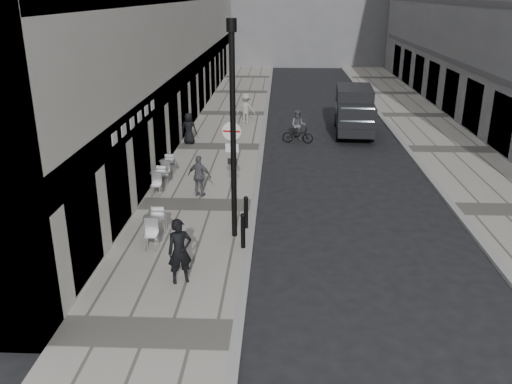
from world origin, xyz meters
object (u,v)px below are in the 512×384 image
walking_man (180,251)px  cyclist (298,130)px  sign_post (232,157)px  lamppost (233,122)px  panel_van (354,109)px

walking_man → cyclist: 14.70m
walking_man → sign_post: (1.02, 3.88, 1.33)m
lamppost → panel_van: (5.28, 13.57, -2.34)m
sign_post → cyclist: 10.82m
lamppost → sign_post: bearing=97.5°
walking_man → lamppost: lamppost is taller
walking_man → lamppost: size_ratio=0.27×
sign_post → panel_van: bearing=72.3°
walking_man → panel_van: panel_van is taller
walking_man → sign_post: bearing=52.3°
panel_van → sign_post: bearing=-109.4°
sign_post → panel_van: (5.41, 12.57, -0.99)m
walking_man → lamppost: bearing=45.3°
lamppost → panel_van: bearing=68.7°
lamppost → panel_van: 14.75m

